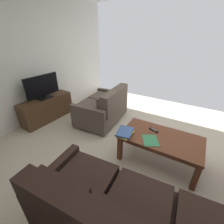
# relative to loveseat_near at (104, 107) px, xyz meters

# --- Properties ---
(ground_plane) EXTENTS (5.60, 4.85, 0.01)m
(ground_plane) POSITION_rel_loveseat_near_xyz_m (-1.29, 0.45, -0.36)
(ground_plane) COLOR beige
(wall_right) EXTENTS (0.12, 4.85, 2.67)m
(wall_right) POSITION_rel_loveseat_near_xyz_m (1.51, 0.45, 0.98)
(wall_right) COLOR white
(wall_right) RESTS_ON ground
(loveseat_near) EXTENTS (0.91, 1.27, 0.82)m
(loveseat_near) POSITION_rel_loveseat_near_xyz_m (0.00, 0.00, 0.00)
(loveseat_near) COLOR black
(loveseat_near) RESTS_ON ground
(coffee_table) EXTENTS (1.20, 0.66, 0.47)m
(coffee_table) POSITION_rel_loveseat_near_xyz_m (-1.46, 0.62, 0.05)
(coffee_table) COLOR brown
(coffee_table) RESTS_ON ground
(tv_stand) EXTENTS (0.43, 1.23, 0.55)m
(tv_stand) POSITION_rel_loveseat_near_xyz_m (1.21, 0.61, -0.08)
(tv_stand) COLOR #4C331E
(tv_stand) RESTS_ON ground
(flat_tv) EXTENTS (0.22, 0.79, 0.52)m
(flat_tv) POSITION_rel_loveseat_near_xyz_m (1.21, 0.61, 0.46)
(flat_tv) COLOR black
(flat_tv) RESTS_ON tv_stand
(book_stack) EXTENTS (0.27, 0.33, 0.08)m
(book_stack) POSITION_rel_loveseat_near_xyz_m (-0.95, 0.86, 0.16)
(book_stack) COLOR black
(book_stack) RESTS_ON coffee_table
(tv_remote) EXTENTS (0.16, 0.10, 0.02)m
(tv_remote) POSITION_rel_loveseat_near_xyz_m (-1.31, 0.51, 0.13)
(tv_remote) COLOR black
(tv_remote) RESTS_ON coffee_table
(loose_magazine) EXTENTS (0.32, 0.34, 0.01)m
(loose_magazine) POSITION_rel_loveseat_near_xyz_m (-1.34, 0.79, 0.12)
(loose_magazine) COLOR #337F51
(loose_magazine) RESTS_ON coffee_table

